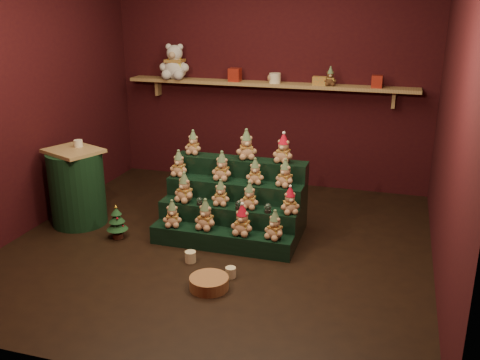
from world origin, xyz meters
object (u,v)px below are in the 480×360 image
(riser_tier_front, at_px, (221,240))
(white_bear, at_px, (175,57))
(mug_left, at_px, (190,257))
(side_table, at_px, (77,187))
(brown_bear, at_px, (330,77))
(snow_globe_c, at_px, (268,208))
(mug_right, at_px, (231,272))
(mini_christmas_tree, at_px, (117,222))
(wicker_basket, at_px, (209,283))
(snow_globe_a, at_px, (200,201))
(snow_globe_b, at_px, (239,205))

(riser_tier_front, xyz_separation_m, white_bear, (-1.25, 1.91, 1.50))
(mug_left, bearing_deg, riser_tier_front, 62.90)
(side_table, relative_size, brown_bear, 3.88)
(riser_tier_front, bearing_deg, snow_globe_c, 20.82)
(snow_globe_c, relative_size, mug_right, 1.00)
(mug_left, distance_m, mug_right, 0.47)
(brown_bear, bearing_deg, mug_right, -109.69)
(riser_tier_front, bearing_deg, mini_christmas_tree, -175.95)
(side_table, height_order, mug_right, side_table)
(wicker_basket, height_order, brown_bear, brown_bear)
(side_table, height_order, mini_christmas_tree, side_table)
(snow_globe_c, bearing_deg, mug_left, -139.72)
(side_table, bearing_deg, wicker_basket, -4.03)
(riser_tier_front, bearing_deg, snow_globe_a, 149.62)
(mug_left, distance_m, white_bear, 2.94)
(side_table, xyz_separation_m, wicker_basket, (1.80, -0.90, -0.36))
(snow_globe_a, height_order, wicker_basket, snow_globe_a)
(mug_left, bearing_deg, white_bear, 115.34)
(snow_globe_b, height_order, mug_left, snow_globe_b)
(snow_globe_b, height_order, white_bear, white_bear)
(mini_christmas_tree, distance_m, mug_right, 1.41)
(snow_globe_c, height_order, mug_left, snow_globe_c)
(mug_left, bearing_deg, snow_globe_b, 58.78)
(snow_globe_a, xyz_separation_m, side_table, (-1.38, -0.01, 0.01))
(snow_globe_b, bearing_deg, mug_left, -121.22)
(mini_christmas_tree, height_order, wicker_basket, mini_christmas_tree)
(snow_globe_b, relative_size, mug_right, 0.96)
(snow_globe_c, distance_m, mug_right, 0.78)
(mug_left, height_order, brown_bear, brown_bear)
(snow_globe_b, bearing_deg, brown_bear, 71.46)
(white_bear, height_order, brown_bear, white_bear)
(brown_bear, bearing_deg, riser_tier_front, -119.61)
(riser_tier_front, height_order, wicker_basket, riser_tier_front)
(mug_left, relative_size, brown_bear, 0.48)
(snow_globe_c, distance_m, mini_christmas_tree, 1.53)
(snow_globe_a, height_order, brown_bear, brown_bear)
(mug_right, height_order, wicker_basket, wicker_basket)
(snow_globe_a, bearing_deg, mug_left, -79.33)
(snow_globe_a, relative_size, mini_christmas_tree, 0.22)
(snow_globe_c, relative_size, wicker_basket, 0.28)
(mini_christmas_tree, xyz_separation_m, white_bear, (-0.18, 1.99, 1.42))
(snow_globe_a, height_order, side_table, side_table)
(snow_globe_c, relative_size, mug_left, 0.91)
(snow_globe_a, relative_size, wicker_basket, 0.24)
(snow_globe_c, distance_m, wicker_basket, 1.01)
(side_table, bearing_deg, riser_tier_front, 17.22)
(snow_globe_a, distance_m, white_bear, 2.33)
(mini_christmas_tree, relative_size, mug_left, 3.55)
(riser_tier_front, xyz_separation_m, side_table, (-1.65, 0.15, 0.32))
(mini_christmas_tree, distance_m, white_bear, 2.45)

